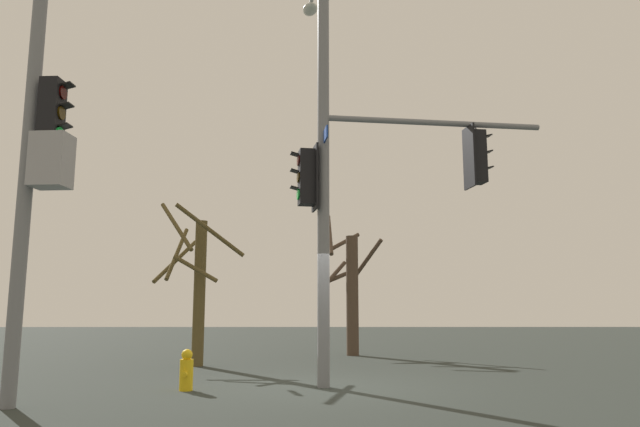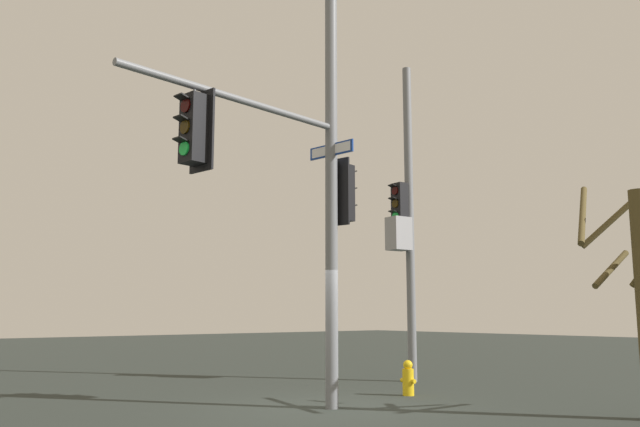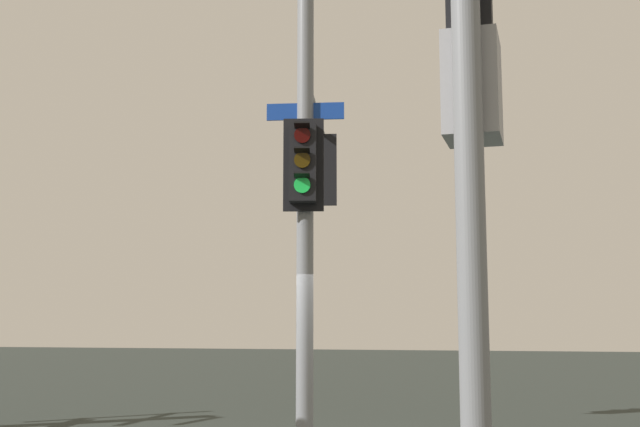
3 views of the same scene
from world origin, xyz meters
name	(u,v)px [view 1 (image 1 of 3)]	position (x,y,z in m)	size (l,w,h in m)	color
ground_plane	(325,388)	(0.00, 0.00, 0.00)	(80.00, 80.00, 0.00)	#2A302B
main_signal_pole_assembly	(353,140)	(-0.23, 0.57, 4.85)	(3.06, 5.23, 9.29)	slate
secondary_pole_assembly	(39,139)	(2.36, -4.54, 4.10)	(0.49, 0.79, 8.30)	slate
fire_hydrant	(186,371)	(0.43, -2.51, 0.34)	(0.38, 0.24, 0.73)	yellow
bare_tree_behind_pole	(196,281)	(-4.23, -3.32, 2.17)	(2.41, 2.41, 4.27)	brown
bare_tree_across_street	(350,286)	(-7.99, 0.91, 2.19)	(1.98, 2.21, 4.63)	#4A3A2D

